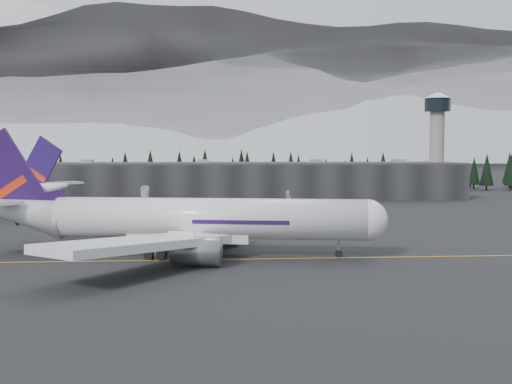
{
  "coord_description": "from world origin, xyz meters",
  "views": [
    {
      "loc": [
        -9.75,
        -100.2,
        16.84
      ],
      "look_at": [
        0.0,
        20.0,
        9.0
      ],
      "focal_mm": 45.0,
      "sensor_mm": 36.0,
      "label": 1
    }
  ],
  "objects": [
    {
      "name": "ground",
      "position": [
        0.0,
        0.0,
        0.0
      ],
      "size": [
        1400.0,
        1400.0,
        0.0
      ],
      "primitive_type": "plane",
      "color": "black",
      "rests_on": "ground"
    },
    {
      "name": "taxiline",
      "position": [
        0.0,
        -2.0,
        0.01
      ],
      "size": [
        400.0,
        0.4,
        0.02
      ],
      "primitive_type": "cube",
      "color": "gold",
      "rests_on": "ground"
    },
    {
      "name": "terminal",
      "position": [
        0.0,
        125.0,
        6.3
      ],
      "size": [
        160.0,
        30.0,
        12.6
      ],
      "color": "black",
      "rests_on": "ground"
    },
    {
      "name": "control_tower",
      "position": [
        75.0,
        128.0,
        23.41
      ],
      "size": [
        10.0,
        10.0,
        37.7
      ],
      "color": "gray",
      "rests_on": "ground"
    },
    {
      "name": "treeline",
      "position": [
        0.0,
        162.0,
        7.5
      ],
      "size": [
        360.0,
        20.0,
        15.0
      ],
      "primitive_type": "cube",
      "color": "black",
      "rests_on": "ground"
    },
    {
      "name": "mountain_ridge",
      "position": [
        0.0,
        1000.0,
        0.0
      ],
      "size": [
        4400.0,
        900.0,
        420.0
      ],
      "primitive_type": null,
      "color": "white",
      "rests_on": "ground"
    },
    {
      "name": "jet_main",
      "position": [
        -14.99,
        3.38,
        5.8
      ],
      "size": [
        69.4,
        63.52,
        20.57
      ],
      "rotation": [
        0.0,
        0.0,
        -0.18
      ],
      "color": "silver",
      "rests_on": "ground"
    },
    {
      "name": "gse_vehicle_a",
      "position": [
        -28.34,
        103.48,
        0.81
      ],
      "size": [
        3.06,
        5.96,
        1.61
      ],
      "primitive_type": "imported",
      "rotation": [
        0.0,
        0.0,
        -0.07
      ],
      "color": "white",
      "rests_on": "ground"
    },
    {
      "name": "gse_vehicle_b",
      "position": [
        16.63,
        98.32,
        0.75
      ],
      "size": [
        4.62,
        2.47,
        1.49
      ],
      "primitive_type": "imported",
      "rotation": [
        0.0,
        0.0,
        -1.4
      ],
      "color": "silver",
      "rests_on": "ground"
    }
  ]
}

